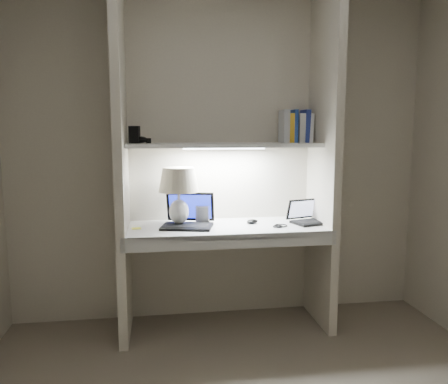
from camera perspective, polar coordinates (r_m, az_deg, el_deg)
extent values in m
cube|color=beige|center=(3.38, -0.46, 4.54)|extent=(3.20, 0.01, 2.50)
cube|color=beige|center=(3.09, -13.30, 4.01)|extent=(0.06, 0.55, 2.50)
cube|color=beige|center=(3.30, 12.90, 4.26)|extent=(0.06, 0.55, 2.50)
cube|color=white|center=(3.18, 0.25, -4.77)|extent=(1.40, 0.55, 0.04)
cube|color=silver|center=(2.94, 1.02, -6.44)|extent=(1.46, 0.03, 0.10)
cube|color=silver|center=(3.20, -0.01, 6.14)|extent=(1.40, 0.36, 0.03)
cube|color=white|center=(3.20, -0.01, 5.74)|extent=(0.60, 0.04, 0.02)
cylinder|color=white|center=(3.19, -5.87, -4.25)|extent=(0.11, 0.11, 0.02)
ellipsoid|color=white|center=(3.17, -5.90, -2.55)|extent=(0.14, 0.14, 0.18)
cylinder|color=white|center=(3.15, -5.92, -0.65)|extent=(0.02, 0.02, 0.08)
sphere|color=#FFD899|center=(3.14, -5.94, 0.74)|extent=(0.04, 0.04, 0.04)
cube|color=black|center=(3.12, -4.85, -4.51)|extent=(0.40, 0.32, 0.02)
cube|color=black|center=(3.12, -4.85, -4.33)|extent=(0.33, 0.24, 0.00)
cube|color=black|center=(3.25, -4.42, -1.90)|extent=(0.36, 0.14, 0.22)
cube|color=#1626BF|center=(3.24, -4.44, -1.92)|extent=(0.31, 0.12, 0.18)
cube|color=black|center=(3.31, 11.33, -3.91)|extent=(0.31, 0.26, 0.02)
cube|color=black|center=(3.31, 11.34, -3.75)|extent=(0.25, 0.19, 0.00)
cube|color=black|center=(3.39, 10.20, -2.16)|extent=(0.27, 0.13, 0.16)
cube|color=#B1B8D9|center=(3.38, 10.27, -2.17)|extent=(0.24, 0.11, 0.13)
cube|color=silver|center=(3.26, -2.80, -2.91)|extent=(0.11, 0.09, 0.14)
ellipsoid|color=black|center=(3.25, 3.70, -3.87)|extent=(0.11, 0.09, 0.03)
torus|color=black|center=(3.19, 7.44, -4.36)|extent=(0.10, 0.10, 0.01)
cube|color=#FBFF35|center=(3.15, -11.38, -4.68)|extent=(0.07, 0.07, 0.00)
cube|color=white|center=(3.44, 10.98, 8.19)|extent=(0.04, 0.16, 0.22)
cube|color=navy|center=(3.43, 10.48, 8.43)|extent=(0.05, 0.16, 0.25)
cube|color=silver|center=(3.42, 9.82, 8.22)|extent=(0.04, 0.16, 0.22)
cube|color=#24469D|center=(3.40, 9.03, 8.47)|extent=(0.03, 0.16, 0.25)
cube|color=gold|center=(3.40, 8.51, 8.25)|extent=(0.04, 0.16, 0.22)
cube|color=silver|center=(3.38, 7.85, 8.50)|extent=(0.04, 0.16, 0.25)
cube|color=black|center=(3.18, -11.61, 7.34)|extent=(0.08, 0.07, 0.12)
ellipsoid|color=black|center=(3.20, -10.94, 6.72)|extent=(0.13, 0.11, 0.05)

